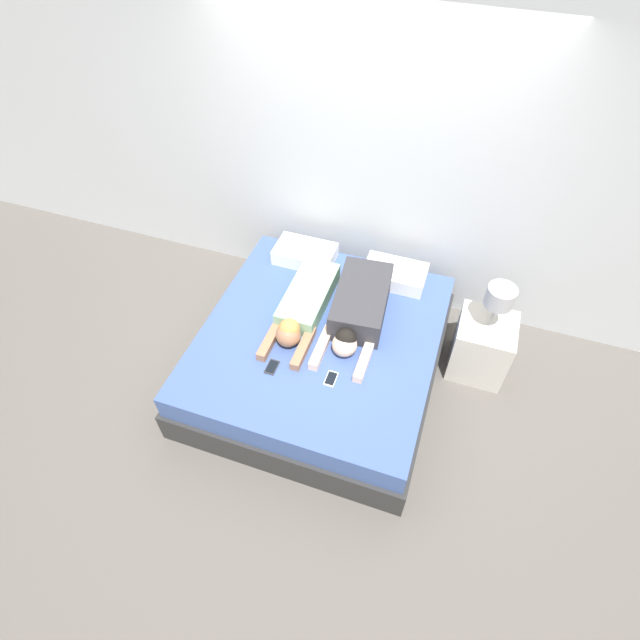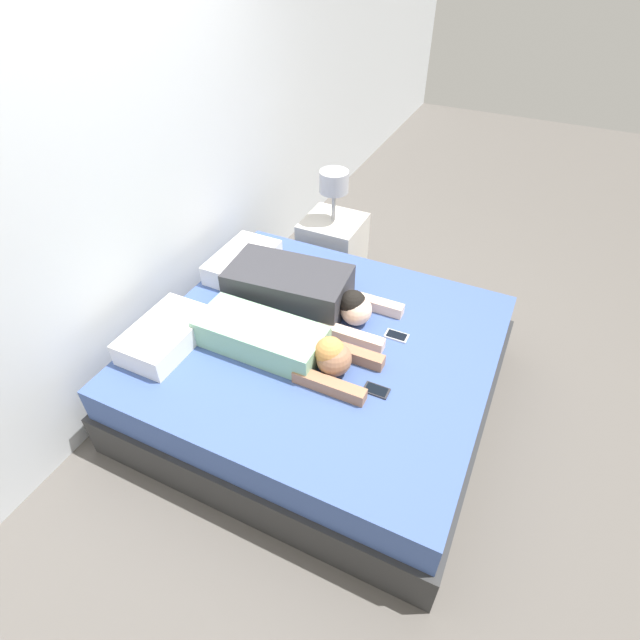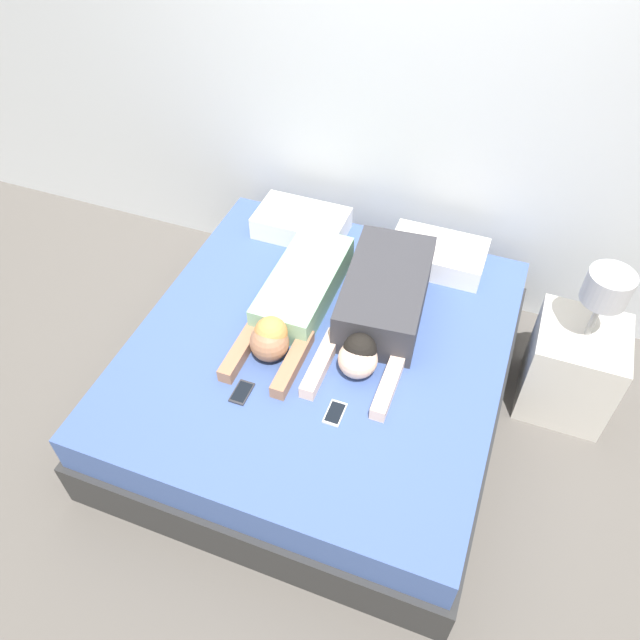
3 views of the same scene
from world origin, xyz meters
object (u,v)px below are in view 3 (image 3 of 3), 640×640
(pillow_head_right, at_px, (437,255))
(cell_phone_left, at_px, (242,392))
(person_left, at_px, (295,300))
(cell_phone_right, at_px, (335,413))
(nightstand, at_px, (573,363))
(person_right, at_px, (381,304))
(bed, at_px, (320,373))
(pillow_head_left, at_px, (302,223))

(pillow_head_right, height_order, cell_phone_left, pillow_head_right)
(pillow_head_right, bearing_deg, person_left, -133.66)
(cell_phone_right, bearing_deg, nightstand, 40.41)
(person_right, relative_size, cell_phone_right, 8.06)
(pillow_head_right, bearing_deg, bed, -117.74)
(pillow_head_left, relative_size, person_left, 0.50)
(pillow_head_left, xyz_separation_m, nightstand, (1.64, -0.29, -0.26))
(bed, relative_size, pillow_head_right, 3.79)
(cell_phone_right, relative_size, nightstand, 0.14)
(bed, xyz_separation_m, pillow_head_right, (0.40, 0.77, 0.32))
(bed, bearing_deg, pillow_head_right, 62.26)
(pillow_head_right, relative_size, cell_phone_left, 3.94)
(person_left, xyz_separation_m, cell_phone_left, (-0.03, -0.57, -0.08))
(bed, relative_size, person_left, 1.90)
(pillow_head_left, relative_size, pillow_head_right, 1.00)
(pillow_head_right, xyz_separation_m, person_right, (-0.17, -0.52, 0.05))
(pillow_head_right, height_order, cell_phone_right, pillow_head_right)
(bed, relative_size, person_right, 1.85)
(cell_phone_left, height_order, nightstand, nightstand)
(person_left, relative_size, nightstand, 1.12)
(person_right, xyz_separation_m, cell_phone_right, (-0.02, -0.63, -0.11))
(bed, height_order, cell_phone_right, cell_phone_right)
(person_right, height_order, cell_phone_left, person_right)
(person_right, height_order, nightstand, nightstand)
(cell_phone_left, bearing_deg, pillow_head_right, 62.32)
(bed, distance_m, person_right, 0.50)
(person_right, bearing_deg, cell_phone_left, -124.16)
(pillow_head_left, distance_m, cell_phone_left, 1.21)
(person_left, bearing_deg, cell_phone_left, -93.18)
(pillow_head_right, distance_m, person_right, 0.55)
(bed, height_order, cell_phone_left, cell_phone_left)
(pillow_head_left, height_order, nightstand, nightstand)
(bed, height_order, person_left, person_left)
(bed, xyz_separation_m, nightstand, (1.23, 0.48, 0.06))
(bed, relative_size, pillow_head_left, 3.79)
(pillow_head_left, bearing_deg, pillow_head_right, 0.00)
(pillow_head_right, distance_m, nightstand, 0.91)
(nightstand, bearing_deg, pillow_head_left, 169.89)
(cell_phone_left, xyz_separation_m, cell_phone_right, (0.44, 0.04, 0.00))
(pillow_head_left, distance_m, nightstand, 1.68)
(person_right, bearing_deg, cell_phone_right, -91.54)
(person_right, xyz_separation_m, cell_phone_left, (-0.46, -0.68, -0.11))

